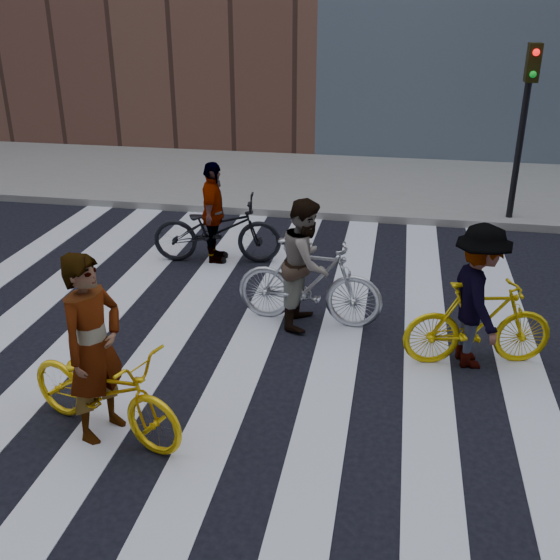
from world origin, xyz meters
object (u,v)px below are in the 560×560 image
(traffic_signal, at_px, (526,104))
(bike_dark_rear, at_px, (217,230))
(bike_yellow_right, at_px, (478,324))
(rider_rear, at_px, (213,213))
(rider_mid, at_px, (306,263))
(rider_left, at_px, (94,348))
(bike_silver_mid, at_px, (309,283))
(bike_yellow_left, at_px, (104,390))
(rider_right, at_px, (478,297))

(traffic_signal, height_order, bike_dark_rear, traffic_signal)
(bike_yellow_right, distance_m, bike_dark_rear, 4.71)
(bike_dark_rear, relative_size, rider_rear, 1.26)
(bike_dark_rear, distance_m, rider_mid, 2.62)
(rider_left, bearing_deg, bike_dark_rear, 20.55)
(bike_silver_mid, bearing_deg, rider_mid, 94.19)
(bike_yellow_left, bearing_deg, rider_left, 109.43)
(rider_left, distance_m, rider_mid, 3.23)
(bike_silver_mid, xyz_separation_m, bike_yellow_right, (2.11, -0.69, -0.06))
(traffic_signal, xyz_separation_m, rider_rear, (-5.06, -2.78, -1.44))
(bike_silver_mid, xyz_separation_m, rider_rear, (-1.85, 1.92, 0.25))
(bike_yellow_right, xyz_separation_m, bike_dark_rear, (-3.92, 2.61, 0.02))
(bike_silver_mid, distance_m, bike_dark_rear, 2.63)
(rider_left, bearing_deg, traffic_signal, -13.95)
(bike_dark_rear, xyz_separation_m, rider_right, (3.87, -2.61, 0.32))
(bike_yellow_left, xyz_separation_m, rider_rear, (-0.19, 4.69, 0.33))
(bike_yellow_left, relative_size, bike_silver_mid, 0.98)
(traffic_signal, bearing_deg, bike_yellow_left, -123.11)
(traffic_signal, xyz_separation_m, bike_dark_rear, (-5.01, -2.78, -1.73))
(bike_dark_rear, bearing_deg, rider_left, 173.40)
(bike_yellow_left, bearing_deg, rider_mid, -10.71)
(rider_mid, bearing_deg, bike_dark_rear, 46.53)
(rider_right, height_order, rider_rear, rider_right)
(bike_yellow_left, bearing_deg, rider_rear, 21.77)
(rider_rear, bearing_deg, bike_yellow_right, -131.07)
(bike_silver_mid, height_order, rider_mid, rider_mid)
(rider_right, bearing_deg, rider_rear, 44.14)
(rider_mid, bearing_deg, bike_silver_mid, -85.81)
(rider_right, bearing_deg, bike_silver_mid, 59.40)
(bike_silver_mid, relative_size, rider_right, 1.12)
(traffic_signal, bearing_deg, rider_mid, -124.77)
(traffic_signal, distance_m, bike_dark_rear, 5.99)
(bike_dark_rear, height_order, rider_left, rider_left)
(bike_yellow_left, distance_m, rider_right, 4.28)
(traffic_signal, xyz_separation_m, rider_left, (-4.92, -7.47, -1.30))
(bike_yellow_left, relative_size, rider_rear, 1.15)
(bike_silver_mid, relative_size, bike_dark_rear, 0.93)
(rider_left, height_order, rider_mid, rider_left)
(bike_dark_rear, relative_size, rider_mid, 1.21)
(traffic_signal, height_order, rider_mid, traffic_signal)
(traffic_signal, bearing_deg, rider_right, -102.04)
(bike_dark_rear, height_order, rider_rear, rider_rear)
(bike_yellow_right, bearing_deg, traffic_signal, -23.71)
(rider_left, relative_size, rider_right, 1.11)
(bike_yellow_right, xyz_separation_m, rider_left, (-3.82, -2.08, 0.44))
(rider_right, relative_size, rider_rear, 1.05)
(rider_left, height_order, rider_rear, rider_left)
(traffic_signal, height_order, bike_yellow_left, traffic_signal)
(bike_dark_rear, bearing_deg, bike_silver_mid, -144.58)
(traffic_signal, height_order, rider_rear, traffic_signal)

